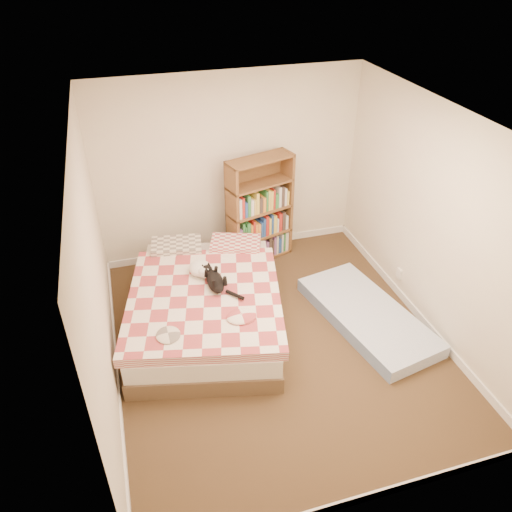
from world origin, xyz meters
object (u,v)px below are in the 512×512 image
object	(u,v)px
bookshelf	(259,222)
white_dog	(201,268)
bed	(205,303)
floor_mattress	(367,316)
black_cat	(215,280)

from	to	relation	value
bookshelf	white_dog	size ratio (longest dim) A/B	3.86
bookshelf	white_dog	distance (m)	1.37
bed	bookshelf	distance (m)	1.56
bed	floor_mattress	size ratio (longest dim) A/B	1.41
bed	bookshelf	world-z (taller)	bookshelf
bed	floor_mattress	distance (m)	1.90
bed	black_cat	world-z (taller)	black_cat
bed	floor_mattress	bearing A→B (deg)	-3.50
floor_mattress	white_dog	xyz separation A→B (m)	(-1.80, 0.75, 0.53)
bed	black_cat	size ratio (longest dim) A/B	3.64
bookshelf	floor_mattress	world-z (taller)	bookshelf
bed	white_dog	bearing A→B (deg)	99.12
bed	floor_mattress	world-z (taller)	bed
bed	white_dog	distance (m)	0.40
bookshelf	floor_mattress	distance (m)	1.94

